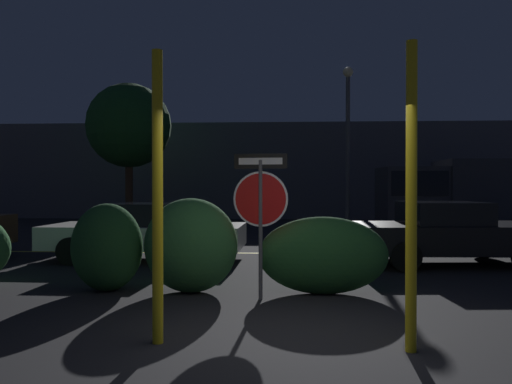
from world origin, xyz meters
name	(u,v)px	position (x,y,z in m)	size (l,w,h in m)	color
ground_plane	(286,344)	(0.00, 0.00, 0.00)	(260.00, 260.00, 0.00)	black
road_center_stripe	(284,253)	(0.00, 7.16, 0.00)	(40.21, 0.12, 0.01)	gold
stop_sign	(261,199)	(-0.36, 2.09, 1.50)	(0.82, 0.12, 2.16)	#4C4C51
yellow_pole_left	(158,197)	(-1.37, -0.04, 1.57)	(0.12, 0.12, 3.13)	yellow
yellow_pole_right	(411,197)	(1.26, -0.17, 1.58)	(0.11, 0.11, 3.15)	yellow
hedge_bush_1	(107,247)	(-2.85, 2.54, 0.70)	(1.14, 0.96, 1.41)	#1E4C23
hedge_bush_2	(191,245)	(-1.49, 2.51, 0.75)	(1.48, 1.06, 1.49)	#2D6633
hedge_bush_3	(323,255)	(0.59, 2.50, 0.60)	(2.02, 0.78, 1.21)	#1E4C23
passing_car_2	(148,231)	(-3.11, 5.91, 0.66)	(4.55, 2.07, 1.29)	silver
passing_car_3	(447,233)	(3.49, 5.59, 0.68)	(4.11, 2.29, 1.35)	black
delivery_truck	(457,192)	(6.35, 13.29, 1.48)	(5.77, 2.63, 2.63)	#2D2D33
street_lamp	(348,132)	(2.39, 13.36, 3.68)	(0.38, 0.38, 6.10)	#4C4C51
tree_0	(129,126)	(-6.56, 15.61, 4.24)	(3.57, 3.57, 6.05)	#422D1E
building_backdrop	(233,172)	(-2.74, 22.09, 2.48)	(35.87, 3.94, 4.96)	#4C4C56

